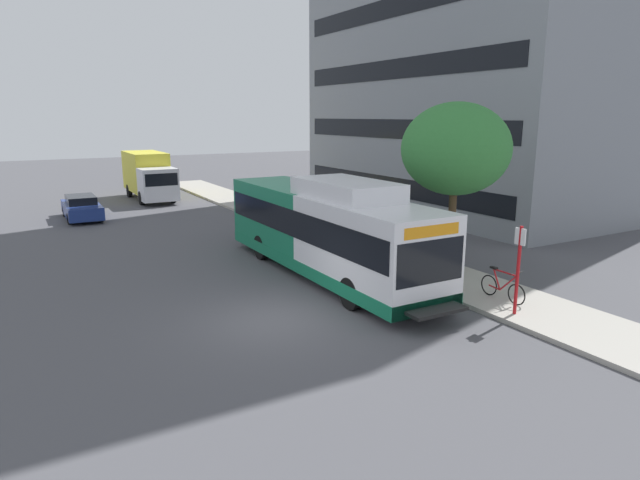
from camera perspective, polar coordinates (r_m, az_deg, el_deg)
ground_plane at (r=23.10m, az=-13.05°, el=-1.88°), size 120.00×120.00×0.00m
sidewalk_curb at (r=24.23m, az=4.40°, el=-0.72°), size 3.00×56.00×0.14m
transit_bus at (r=19.76m, az=0.60°, el=1.05°), size 2.58×12.25×3.65m
bus_stop_sign_pole at (r=16.49m, az=20.06°, el=-2.34°), size 0.10×0.36×2.60m
bicycle_parked at (r=17.90m, az=18.58°, el=-4.68°), size 0.52×1.76×1.02m
street_tree_near_stop at (r=20.41m, az=14.02°, el=9.20°), size 3.91×3.91×6.11m
parked_car_far_lane at (r=33.80m, az=-23.68°, el=3.14°), size 1.80×4.50×1.33m
box_truck_background at (r=39.98m, az=-17.51°, el=6.54°), size 2.32×7.01×3.25m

